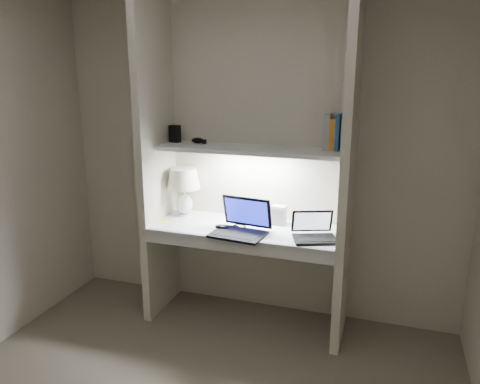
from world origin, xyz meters
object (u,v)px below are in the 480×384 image
at_px(laptop_main, 241,226).
at_px(book_row, 341,133).
at_px(speaker, 279,215).
at_px(laptop_netbook, 314,233).
at_px(table_lamp, 184,184).

distance_m(laptop_main, book_row, 0.98).
relative_size(laptop_main, book_row, 1.61).
height_order(laptop_main, speaker, laptop_main).
height_order(laptop_netbook, speaker, laptop_netbook).
xyz_separation_m(laptop_main, laptop_netbook, (0.52, 0.06, -0.01)).
distance_m(laptop_main, speaker, 0.35).
relative_size(table_lamp, speaker, 2.62).
relative_size(table_lamp, laptop_netbook, 1.08).
xyz_separation_m(table_lamp, book_row, (1.21, 0.08, 0.45)).
bearing_deg(speaker, laptop_netbook, -29.46).
relative_size(table_lamp, book_row, 1.53).
xyz_separation_m(speaker, book_row, (0.43, 0.06, 0.64)).
bearing_deg(book_row, table_lamp, -176.33).
bearing_deg(laptop_netbook, table_lamp, 149.47).
height_order(laptop_main, book_row, book_row).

